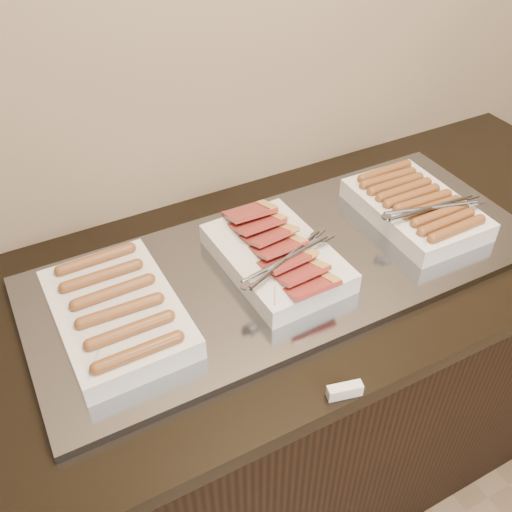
{
  "coord_description": "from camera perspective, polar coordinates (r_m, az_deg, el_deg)",
  "views": [
    {
      "loc": [
        -0.52,
        1.28,
        1.79
      ],
      "look_at": [
        -0.07,
        2.13,
        0.97
      ],
      "focal_mm": 40.0,
      "sensor_mm": 36.0,
      "label": 1
    }
  ],
  "objects": [
    {
      "name": "counter",
      "position": [
        1.67,
        2.16,
        -12.93
      ],
      "size": [
        2.06,
        0.76,
        0.9
      ],
      "color": "black",
      "rests_on": "ground"
    },
    {
      "name": "dish_center",
      "position": [
        1.29,
        2.1,
        0.01
      ],
      "size": [
        0.27,
        0.36,
        0.09
      ],
      "rotation": [
        0.0,
        0.0,
        0.04
      ],
      "color": "silver",
      "rests_on": "warming_tray"
    },
    {
      "name": "label_holder",
      "position": [
        1.1,
        8.86,
        -13.16
      ],
      "size": [
        0.07,
        0.04,
        0.03
      ],
      "primitive_type": "cube",
      "rotation": [
        0.0,
        0.0,
        -0.24
      ],
      "color": "silver",
      "rests_on": "counter"
    },
    {
      "name": "warming_tray",
      "position": [
        1.34,
        3.32,
        -0.82
      ],
      "size": [
        1.2,
        0.5,
        0.02
      ],
      "primitive_type": "cube",
      "color": "gray",
      "rests_on": "counter"
    },
    {
      "name": "dish_right",
      "position": [
        1.5,
        15.74,
        4.74
      ],
      "size": [
        0.27,
        0.34,
        0.08
      ],
      "rotation": [
        0.0,
        0.0,
        -0.01
      ],
      "color": "silver",
      "rests_on": "warming_tray"
    },
    {
      "name": "dish_left",
      "position": [
        1.2,
        -13.71,
        -5.4
      ],
      "size": [
        0.24,
        0.36,
        0.07
      ],
      "rotation": [
        0.0,
        0.0,
        0.02
      ],
      "color": "silver",
      "rests_on": "warming_tray"
    }
  ]
}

